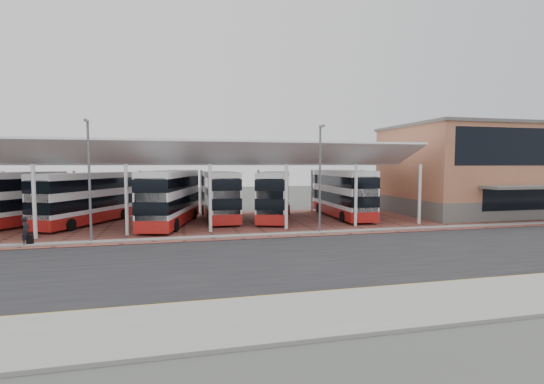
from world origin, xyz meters
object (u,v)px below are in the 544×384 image
object	(u,v)px
bus_0	(0,201)
pedestrian	(26,231)
bus_3	(219,196)
bus_5	(342,194)
terminal	(481,170)
bus_1	(87,199)
bus_4	(274,196)
bus_2	(171,198)

from	to	relation	value
bus_0	pedestrian	distance (m)	8.63
bus_3	bus_5	world-z (taller)	bus_5
terminal	bus_1	distance (m)	39.10
bus_3	terminal	bearing A→B (deg)	-3.59
bus_4	bus_1	bearing A→B (deg)	-164.60
bus_4	pedestrian	bearing A→B (deg)	-138.29
terminal	bus_2	distance (m)	32.06
terminal	bus_5	world-z (taller)	terminal
bus_1	bus_5	world-z (taller)	bus_5
bus_5	bus_4	bearing A→B (deg)	-178.33
bus_5	bus_1	bearing A→B (deg)	-179.29
terminal	bus_4	size ratio (longest dim) A/B	1.67
bus_2	bus_1	bearing A→B (deg)	176.77
bus_1	pedestrian	bearing A→B (deg)	-74.39
bus_5	pedestrian	distance (m)	26.37
terminal	pedestrian	size ratio (longest dim) A/B	9.95
bus_0	bus_2	distance (m)	13.15
bus_1	bus_3	xyz separation A→B (m)	(11.42, 0.37, 0.02)
bus_0	bus_4	bearing A→B (deg)	34.30
bus_0	bus_5	distance (m)	29.38
terminal	bus_3	xyz separation A→B (m)	(-27.60, 1.49, -2.38)
bus_0	bus_3	distance (m)	17.59
bus_2	bus_3	bearing A→B (deg)	43.89
bus_2	bus_0	bearing A→B (deg)	-169.44
bus_0	bus_4	xyz separation A→B (m)	(22.57, 0.70, -0.04)
pedestrian	bus_5	bearing A→B (deg)	-64.52
bus_0	bus_3	size ratio (longest dim) A/B	0.97
terminal	bus_5	distance (m)	15.90
bus_0	bus_4	size ratio (longest dim) A/B	0.96
bus_0	bus_4	distance (m)	22.58
bus_1	bus_3	distance (m)	11.42
bus_5	bus_2	bearing A→B (deg)	-172.58
bus_4	pedestrian	size ratio (longest dim) A/B	5.94
bus_3	bus_4	world-z (taller)	bus_3
bus_3	pedestrian	world-z (taller)	bus_3
bus_2	pedestrian	size ratio (longest dim) A/B	6.21
bus_2	bus_5	world-z (taller)	bus_2
bus_0	bus_2	size ratio (longest dim) A/B	0.92
bus_3	bus_5	size ratio (longest dim) A/B	0.97
bus_1	bus_2	bearing A→B (deg)	10.23
terminal	bus_0	xyz separation A→B (m)	(-45.10, -0.30, -2.36)
pedestrian	bus_2	bearing A→B (deg)	-45.28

